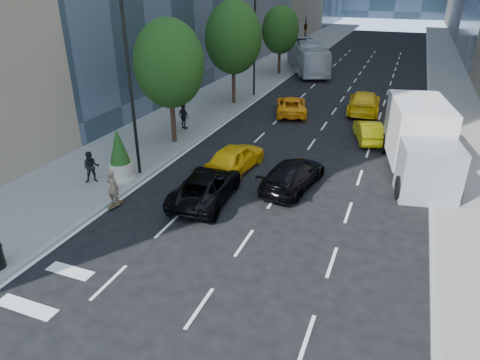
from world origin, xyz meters
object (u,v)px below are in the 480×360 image
at_px(black_sedan_mercedes, 293,174).
at_px(box_truck, 420,140).
at_px(black_sedan_lincoln, 206,186).
at_px(city_bus, 307,57).
at_px(planter_shrub, 120,156).
at_px(skateboarder, 113,190).

relative_size(black_sedan_mercedes, box_truck, 0.61).
distance_m(black_sedan_lincoln, city_bus, 32.14).
relative_size(city_bus, planter_shrub, 4.27).
distance_m(black_sedan_lincoln, black_sedan_mercedes, 4.44).
height_order(black_sedan_lincoln, black_sedan_mercedes, black_sedan_mercedes).
relative_size(skateboarder, black_sedan_mercedes, 0.35).
relative_size(black_sedan_lincoln, planter_shrub, 1.85).
bearing_deg(black_sedan_mercedes, planter_shrub, 25.96).
height_order(skateboarder, city_bus, city_bus).
relative_size(skateboarder, city_bus, 0.15).
xyz_separation_m(skateboarder, box_truck, (12.74, 9.11, 1.00)).
height_order(skateboarder, planter_shrub, planter_shrub).
distance_m(box_truck, planter_shrub, 15.57).
relative_size(black_sedan_lincoln, city_bus, 0.43).
height_order(skateboarder, box_truck, box_truck).
bearing_deg(black_sedan_mercedes, city_bus, -69.05).
bearing_deg(black_sedan_lincoln, black_sedan_mercedes, -146.36).
bearing_deg(box_truck, planter_shrub, -164.73).
xyz_separation_m(black_sedan_lincoln, black_sedan_mercedes, (3.46, 2.77, 0.00)).
xyz_separation_m(black_sedan_mercedes, planter_shrub, (-8.36, -2.57, 0.75)).
bearing_deg(city_bus, black_sedan_lincoln, -108.79).
relative_size(skateboarder, black_sedan_lincoln, 0.34).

